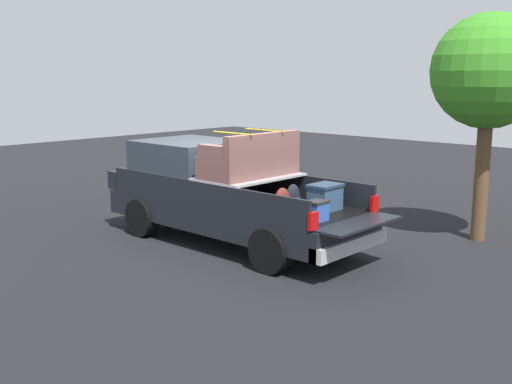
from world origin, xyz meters
name	(u,v)px	position (x,y,z in m)	size (l,w,h in m)	color
ground_plane	(234,243)	(0.00, 0.00, 0.00)	(40.00, 40.00, 0.00)	black
pickup_truck	(220,192)	(0.37, 0.00, 0.97)	(6.05, 2.06, 2.23)	black
tree_background	(489,73)	(-3.42, -3.50, 3.28)	(2.20, 2.20, 4.42)	brown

